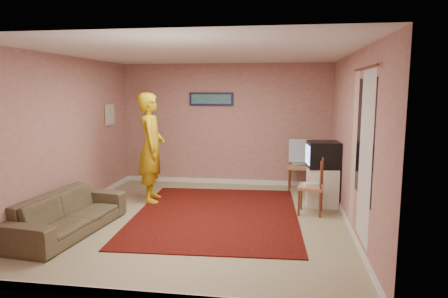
# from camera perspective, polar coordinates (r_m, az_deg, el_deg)

# --- Properties ---
(ground) EXTENTS (5.00, 5.00, 0.00)m
(ground) POSITION_cam_1_polar(r_m,az_deg,el_deg) (6.47, -3.05, -10.05)
(ground) COLOR tan
(ground) RESTS_ON ground
(wall_back) EXTENTS (4.50, 0.02, 2.60)m
(wall_back) POSITION_cam_1_polar(r_m,az_deg,el_deg) (8.63, 0.18, 3.50)
(wall_back) COLOR tan
(wall_back) RESTS_ON ground
(wall_front) EXTENTS (4.50, 0.02, 2.60)m
(wall_front) POSITION_cam_1_polar(r_m,az_deg,el_deg) (3.80, -10.75, -3.24)
(wall_front) COLOR tan
(wall_front) RESTS_ON ground
(wall_left) EXTENTS (0.02, 5.00, 2.60)m
(wall_left) POSITION_cam_1_polar(r_m,az_deg,el_deg) (6.99, -21.55, 1.69)
(wall_left) COLOR tan
(wall_left) RESTS_ON ground
(wall_right) EXTENTS (0.02, 5.00, 2.60)m
(wall_right) POSITION_cam_1_polar(r_m,az_deg,el_deg) (6.14, 17.89, 0.99)
(wall_right) COLOR tan
(wall_right) RESTS_ON ground
(ceiling) EXTENTS (4.50, 5.00, 0.02)m
(ceiling) POSITION_cam_1_polar(r_m,az_deg,el_deg) (6.16, -3.25, 13.54)
(ceiling) COLOR silver
(ceiling) RESTS_ON wall_back
(baseboard_back) EXTENTS (4.50, 0.02, 0.10)m
(baseboard_back) POSITION_cam_1_polar(r_m,az_deg,el_deg) (8.82, 0.17, -4.62)
(baseboard_back) COLOR silver
(baseboard_back) RESTS_ON ground
(baseboard_front) EXTENTS (4.50, 0.02, 0.10)m
(baseboard_front) POSITION_cam_1_polar(r_m,az_deg,el_deg) (4.24, -10.20, -19.98)
(baseboard_front) COLOR silver
(baseboard_front) RESTS_ON ground
(baseboard_left) EXTENTS (0.02, 5.00, 0.10)m
(baseboard_left) POSITION_cam_1_polar(r_m,az_deg,el_deg) (7.23, -20.93, -8.20)
(baseboard_left) COLOR silver
(baseboard_left) RESTS_ON ground
(baseboard_right) EXTENTS (0.02, 5.00, 0.10)m
(baseboard_right) POSITION_cam_1_polar(r_m,az_deg,el_deg) (6.42, 17.28, -10.14)
(baseboard_right) COLOR silver
(baseboard_right) RESTS_ON ground
(window) EXTENTS (0.01, 1.10, 1.50)m
(window) POSITION_cam_1_polar(r_m,az_deg,el_deg) (5.24, 19.48, 1.33)
(window) COLOR black
(window) RESTS_ON wall_right
(curtain_sheer) EXTENTS (0.01, 0.75, 2.10)m
(curtain_sheer) POSITION_cam_1_polar(r_m,az_deg,el_deg) (5.12, 19.53, -1.10)
(curtain_sheer) COLOR silver
(curtain_sheer) RESTS_ON wall_right
(curtain_floral) EXTENTS (0.01, 0.35, 2.10)m
(curtain_floral) POSITION_cam_1_polar(r_m,az_deg,el_deg) (5.80, 18.08, 0.06)
(curtain_floral) COLOR silver
(curtain_floral) RESTS_ON wall_right
(curtain_rod) EXTENTS (0.02, 1.40, 0.02)m
(curtain_rod) POSITION_cam_1_polar(r_m,az_deg,el_deg) (5.20, 19.48, 10.89)
(curtain_rod) COLOR brown
(curtain_rod) RESTS_ON wall_right
(picture_back) EXTENTS (0.95, 0.04, 0.28)m
(picture_back) POSITION_cam_1_polar(r_m,az_deg,el_deg) (8.61, -1.84, 7.15)
(picture_back) COLOR #15173A
(picture_back) RESTS_ON wall_back
(picture_left) EXTENTS (0.04, 0.38, 0.42)m
(picture_left) POSITION_cam_1_polar(r_m,az_deg,el_deg) (8.37, -15.98, 4.72)
(picture_left) COLOR beige
(picture_left) RESTS_ON wall_left
(area_rug) EXTENTS (2.81, 3.43, 0.02)m
(area_rug) POSITION_cam_1_polar(r_m,az_deg,el_deg) (6.69, -1.11, -9.34)
(area_rug) COLOR black
(area_rug) RESTS_ON ground
(tv_cabinet) EXTENTS (0.54, 0.49, 0.68)m
(tv_cabinet) POSITION_cam_1_polar(r_m,az_deg,el_deg) (7.36, 13.84, -5.23)
(tv_cabinet) COLOR white
(tv_cabinet) RESTS_ON ground
(crt_tv) EXTENTS (0.59, 0.54, 0.47)m
(crt_tv) POSITION_cam_1_polar(r_m,az_deg,el_deg) (7.24, 13.96, -0.80)
(crt_tv) COLOR black
(crt_tv) RESTS_ON tv_cabinet
(chair_a) EXTENTS (0.49, 0.47, 0.55)m
(chair_a) POSITION_cam_1_polar(r_m,az_deg,el_deg) (8.26, 10.78, -1.68)
(chair_a) COLOR tan
(chair_a) RESTS_ON ground
(dvd_player) EXTENTS (0.35, 0.27, 0.06)m
(dvd_player) POSITION_cam_1_polar(r_m,az_deg,el_deg) (8.28, 10.76, -2.17)
(dvd_player) COLOR #B8B8BD
(dvd_player) RESTS_ON chair_a
(blue_throw) EXTENTS (0.45, 0.06, 0.47)m
(blue_throw) POSITION_cam_1_polar(r_m,az_deg,el_deg) (8.31, 10.80, -0.24)
(blue_throw) COLOR #98D3F9
(blue_throw) RESTS_ON chair_a
(chair_b) EXTENTS (0.46, 0.48, 0.51)m
(chair_b) POSITION_cam_1_polar(r_m,az_deg,el_deg) (6.78, 12.33, -4.39)
(chair_b) COLOR tan
(chair_b) RESTS_ON ground
(game_console) EXTENTS (0.27, 0.22, 0.05)m
(game_console) POSITION_cam_1_polar(r_m,az_deg,el_deg) (6.80, 12.31, -4.95)
(game_console) COLOR silver
(game_console) RESTS_ON chair_b
(sofa) EXTENTS (0.98, 2.04, 0.58)m
(sofa) POSITION_cam_1_polar(r_m,az_deg,el_deg) (6.25, -21.31, -8.57)
(sofa) COLOR brown
(sofa) RESTS_ON ground
(person) EXTENTS (0.64, 0.82, 2.00)m
(person) POSITION_cam_1_polar(r_m,az_deg,el_deg) (7.42, -10.33, 0.18)
(person) COLOR gold
(person) RESTS_ON ground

